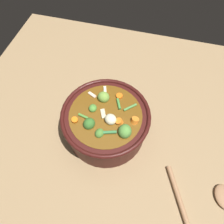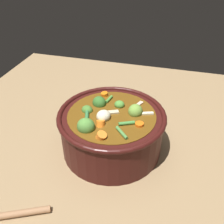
{
  "view_description": "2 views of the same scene",
  "coord_description": "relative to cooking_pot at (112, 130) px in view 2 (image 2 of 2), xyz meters",
  "views": [
    {
      "loc": [
        0.1,
        -0.3,
        0.66
      ],
      "look_at": [
        0.02,
        0.02,
        0.11
      ],
      "focal_mm": 33.26,
      "sensor_mm": 36.0,
      "label": 1
    },
    {
      "loc": [
        0.51,
        0.14,
        0.5
      ],
      "look_at": [
        -0.02,
        -0.0,
        0.11
      ],
      "focal_mm": 41.24,
      "sensor_mm": 36.0,
      "label": 2
    }
  ],
  "objects": [
    {
      "name": "ground_plane",
      "position": [
        -0.0,
        0.0,
        -0.06
      ],
      "size": [
        1.1,
        1.1,
        0.0
      ],
      "primitive_type": "plane",
      "color": "#8C704C"
    },
    {
      "name": "cooking_pot",
      "position": [
        0.0,
        0.0,
        0.0
      ],
      "size": [
        0.28,
        0.28,
        0.14
      ],
      "color": "#38110F",
      "rests_on": "ground_plane"
    }
  ]
}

